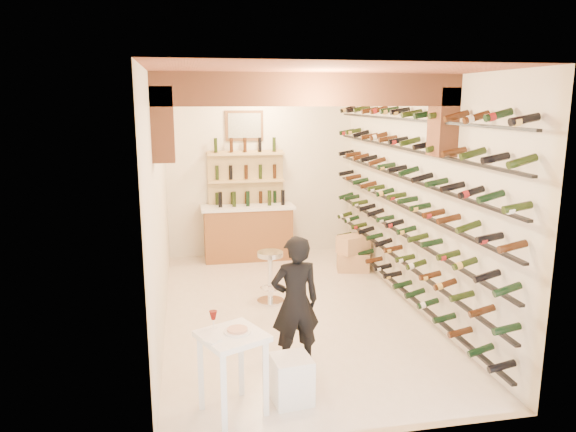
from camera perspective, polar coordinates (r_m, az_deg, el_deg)
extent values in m
plane|color=beige|center=(7.74, 0.43, -9.92)|extent=(6.00, 6.00, 0.00)
cube|color=silver|center=(10.22, -2.90, 4.77)|extent=(3.50, 0.02, 3.20)
cube|color=silver|center=(4.47, 8.11, -4.97)|extent=(3.50, 0.02, 3.20)
cube|color=silver|center=(7.16, -13.42, 1.29)|extent=(0.02, 6.00, 3.20)
cube|color=silver|center=(7.82, 13.12, 2.21)|extent=(0.02, 6.00, 3.20)
cube|color=brown|center=(7.18, 0.47, 14.48)|extent=(3.50, 6.00, 0.02)
cube|color=brown|center=(6.20, 2.35, 13.18)|extent=(3.50, 0.35, 0.36)
cube|color=brown|center=(6.04, -13.12, 9.40)|extent=(0.24, 0.35, 0.80)
cube|color=brown|center=(6.77, 16.08, 9.50)|extent=(0.24, 0.35, 0.80)
cube|color=black|center=(8.10, 11.62, -7.27)|extent=(0.06, 5.70, 0.03)
cube|color=black|center=(7.98, 11.74, -4.56)|extent=(0.06, 5.70, 0.03)
cube|color=black|center=(7.87, 11.87, -1.77)|extent=(0.06, 5.70, 0.03)
cube|color=black|center=(7.79, 11.99, 1.09)|extent=(0.06, 5.70, 0.03)
cube|color=black|center=(7.72, 12.12, 4.01)|extent=(0.06, 5.70, 0.03)
cube|color=black|center=(7.68, 12.26, 6.96)|extent=(0.06, 5.70, 0.03)
cube|color=black|center=(7.65, 12.39, 9.94)|extent=(0.06, 5.70, 0.03)
cube|color=brown|center=(10.04, -4.24, -1.88)|extent=(1.60, 0.55, 0.96)
cube|color=white|center=(9.93, -4.28, 0.95)|extent=(1.70, 0.62, 0.05)
cube|color=tan|center=(10.19, -4.47, 1.32)|extent=(1.40, 0.10, 2.00)
cube|color=tan|center=(10.22, -4.35, -1.81)|extent=(1.40, 0.28, 0.04)
cube|color=tan|center=(10.11, -4.40, 0.94)|extent=(1.40, 0.28, 0.04)
cube|color=tan|center=(10.02, -4.44, 3.74)|extent=(1.40, 0.28, 0.04)
cube|color=tan|center=(9.96, -4.49, 6.59)|extent=(1.40, 0.28, 0.04)
cube|color=brown|center=(10.08, -4.64, 9.50)|extent=(0.70, 0.04, 0.55)
cube|color=#99998C|center=(10.05, -4.62, 9.50)|extent=(0.60, 0.01, 0.45)
cube|color=white|center=(5.13, -5.94, -12.52)|extent=(0.73, 0.73, 0.05)
cube|color=white|center=(5.04, -6.80, -18.11)|extent=(0.05, 0.05, 0.75)
cube|color=white|center=(5.24, -2.37, -16.77)|extent=(0.05, 0.05, 0.75)
cube|color=white|center=(5.39, -9.21, -16.07)|extent=(0.05, 0.05, 0.75)
cube|color=white|center=(5.57, -4.99, -14.93)|extent=(0.05, 0.05, 0.75)
cylinder|color=white|center=(5.14, -5.37, -12.04)|extent=(0.25, 0.25, 0.02)
cylinder|color=#BF7266|center=(5.13, -5.37, -11.85)|extent=(0.19, 0.19, 0.02)
cube|color=white|center=(4.99, -8.05, -12.88)|extent=(0.18, 0.18, 0.02)
cylinder|color=white|center=(5.25, -7.87, -11.61)|extent=(0.07, 0.07, 0.00)
cylinder|color=white|center=(5.23, -7.88, -11.10)|extent=(0.01, 0.01, 0.10)
cone|color=#500A06|center=(5.20, -7.91, -10.35)|extent=(0.08, 0.08, 0.08)
cube|color=white|center=(5.52, 0.37, -16.87)|extent=(0.41, 0.41, 0.46)
imported|color=black|center=(5.95, 0.78, -9.11)|extent=(0.58, 0.41, 1.50)
cylinder|color=silver|center=(8.04, -1.86, -8.96)|extent=(0.40, 0.40, 0.03)
cylinder|color=silver|center=(7.92, -1.88, -6.59)|extent=(0.08, 0.08, 0.69)
cylinder|color=silver|center=(7.81, -1.90, -4.04)|extent=(0.38, 0.38, 0.07)
torus|color=silver|center=(7.97, -1.87, -7.60)|extent=(0.30, 0.30, 0.02)
cube|color=tan|center=(9.48, 6.87, -4.78)|extent=(0.61, 0.49, 0.33)
cube|color=tan|center=(9.39, 6.91, -2.97)|extent=(0.60, 0.50, 0.30)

